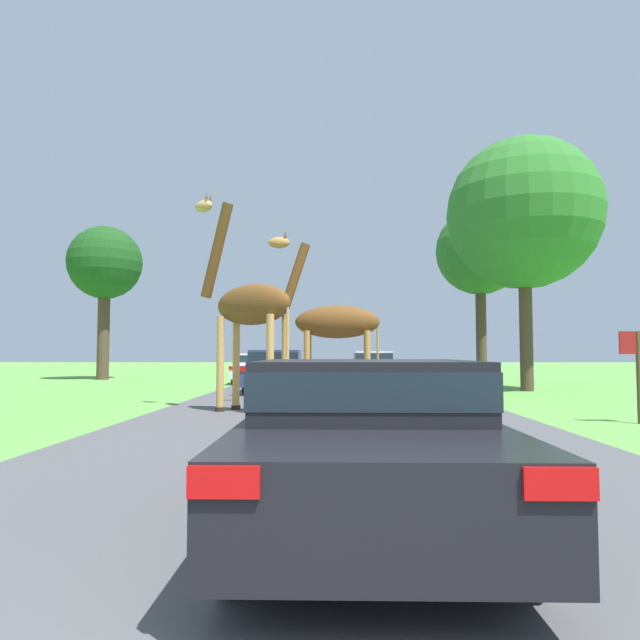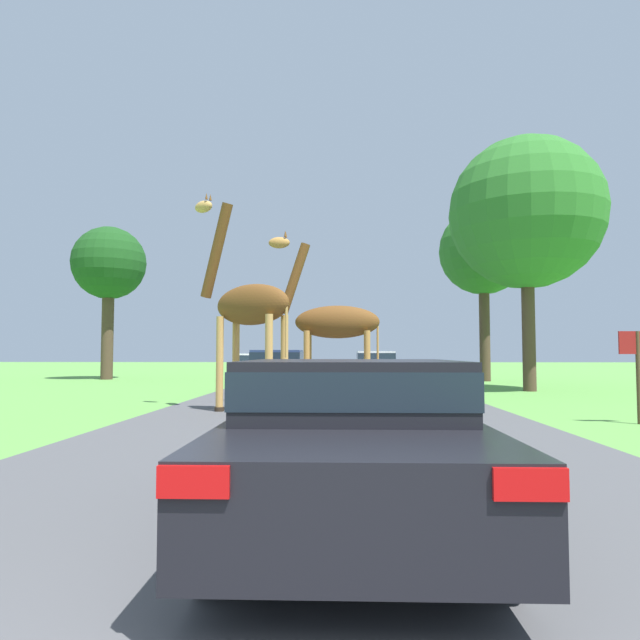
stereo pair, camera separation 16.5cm
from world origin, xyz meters
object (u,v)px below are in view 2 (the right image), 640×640
car_queue_right (277,370)px  car_verge_right (262,367)px  tree_left_edge (483,252)px  sign_post (638,359)px  giraffe_companion (247,307)px  giraffe_near_road (333,323)px  car_queue_left (280,365)px  car_far_ahead (376,366)px  tree_centre_back (109,265)px  tree_right_cluster (526,214)px  car_lead_maroon (351,436)px

car_queue_right → car_verge_right: size_ratio=1.01×
tree_left_edge → sign_post: tree_left_edge is taller
giraffe_companion → giraffe_near_road: bearing=-16.6°
car_queue_left → car_far_ahead: bearing=-39.2°
giraffe_near_road → giraffe_companion: 2.58m
car_queue_left → sign_post: 21.30m
giraffe_companion → tree_left_edge: tree_left_edge is taller
car_verge_right → sign_post: bearing=-57.6°
tree_centre_back → giraffe_companion: bearing=-58.2°
car_queue_right → car_verge_right: (-1.33, 5.78, -0.07)m
giraffe_companion → tree_left_edge: bearing=1.0°
car_queue_left → tree_left_edge: bearing=-16.7°
car_verge_right → tree_right_cluster: (10.20, -5.18, 5.64)m
car_queue_right → sign_post: (7.85, -8.69, 0.46)m
car_lead_maroon → car_far_ahead: size_ratio=0.99×
giraffe_near_road → tree_left_edge: size_ratio=0.54×
giraffe_near_road → car_queue_right: (-1.98, 5.06, -1.37)m
car_queue_left → tree_right_cluster: bearing=-45.6°
giraffe_companion → car_queue_right: (-0.02, 6.72, -1.65)m
giraffe_companion → tree_centre_back: size_ratio=0.68×
car_queue_left → tree_left_edge: size_ratio=0.48×
giraffe_near_road → car_verge_right: bearing=18.9°
car_far_ahead → car_verge_right: 5.26m
car_lead_maroon → car_queue_left: 26.11m
giraffe_companion → tree_centre_back: 18.62m
tree_centre_back → car_lead_maroon: bearing=-63.8°
car_lead_maroon → sign_post: sign_post is taller
car_queue_left → tree_centre_back: (-8.65, -1.85, 5.12)m
giraffe_companion → sign_post: giraffe_companion is taller
tree_centre_back → sign_post: (17.49, -17.52, -4.61)m
giraffe_near_road → tree_centre_back: bearing=41.8°
tree_centre_back → car_queue_left: bearing=12.0°
car_far_ahead → sign_post: 15.95m
tree_centre_back → sign_post: 25.18m
sign_post → tree_right_cluster: bearing=83.7°
giraffe_companion → tree_right_cluster: tree_right_cluster is taller
giraffe_near_road → car_queue_left: 16.08m
giraffe_near_road → car_queue_left: bearing=12.6°
giraffe_near_road → car_queue_right: 5.61m
tree_left_edge → tree_centre_back: (-18.76, 1.19, -0.36)m
giraffe_near_road → tree_left_edge: bearing=-27.5°
car_verge_right → car_far_ahead: bearing=10.5°
car_lead_maroon → car_queue_right: 15.39m
giraffe_companion → sign_post: 8.17m
giraffe_near_road → car_verge_right: size_ratio=1.10×
giraffe_near_road → sign_post: (5.87, -3.63, -0.90)m
tree_left_edge → sign_post: (-1.27, -16.33, -4.97)m
car_queue_right → tree_centre_back: (-9.64, 8.83, 5.07)m
giraffe_companion → car_far_ahead: size_ratio=1.31×
giraffe_companion → tree_right_cluster: 12.13m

